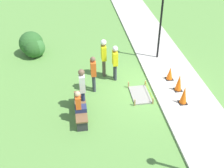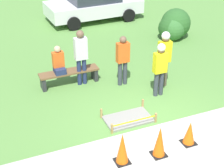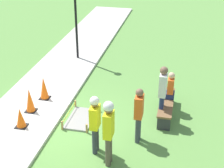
{
  "view_description": "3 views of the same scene",
  "coord_description": "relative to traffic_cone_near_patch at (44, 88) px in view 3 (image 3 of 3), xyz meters",
  "views": [
    {
      "loc": [
        -9.84,
        3.3,
        7.35
      ],
      "look_at": [
        -1.0,
        1.95,
        1.14
      ],
      "focal_mm": 45.0,
      "sensor_mm": 36.0,
      "label": 1
    },
    {
      "loc": [
        -3.86,
        -6.43,
        5.53
      ],
      "look_at": [
        -0.68,
        1.14,
        0.94
      ],
      "focal_mm": 55.0,
      "sensor_mm": 36.0,
      "label": 2
    },
    {
      "loc": [
        8.37,
        3.59,
        5.97
      ],
      "look_at": [
        -0.82,
        1.55,
        1.17
      ],
      "focal_mm": 55.0,
      "sensor_mm": 36.0,
      "label": 3
    }
  ],
  "objects": [
    {
      "name": "person_seated_on_bench",
      "position": [
        -0.31,
        4.24,
        0.34
      ],
      "size": [
        0.36,
        0.44,
        0.89
      ],
      "color": "navy",
      "rests_on": "park_bench"
    },
    {
      "name": "park_bench",
      "position": [
        -0.01,
        4.19,
        -0.15
      ],
      "size": [
        1.95,
        0.44,
        0.49
      ],
      "color": "#2D2D33",
      "rests_on": "ground_plane"
    },
    {
      "name": "bystander_in_gray_shirt",
      "position": [
        0.38,
        4.06,
        0.57
      ],
      "size": [
        0.4,
        0.24,
        1.86
      ],
      "color": "navy",
      "rests_on": "ground_plane"
    },
    {
      "name": "worker_supervisor",
      "position": [
        2.75,
        2.92,
        0.63
      ],
      "size": [
        0.4,
        0.27,
        1.87
      ],
      "color": "brown",
      "rests_on": "ground_plane"
    },
    {
      "name": "wet_concrete_patch",
      "position": [
        0.9,
        1.58,
        -0.46
      ],
      "size": [
        1.35,
        0.82,
        0.3
      ],
      "color": "gray",
      "rests_on": "ground_plane"
    },
    {
      "name": "traffic_cone_sidewalk_edge",
      "position": [
        1.8,
        -0.01,
        -0.09
      ],
      "size": [
        0.34,
        0.34,
        0.63
      ],
      "color": "black",
      "rests_on": "sidewalk"
    },
    {
      "name": "lamppost_far",
      "position": [
        -3.78,
        0.0,
        2.17
      ],
      "size": [
        0.28,
        0.28,
        3.93
      ],
      "color": "black",
      "rests_on": "sidewalk"
    },
    {
      "name": "worker_assistant",
      "position": [
        2.34,
        2.46,
        0.52
      ],
      "size": [
        0.4,
        0.25,
        1.73
      ],
      "color": "#383D47",
      "rests_on": "ground_plane"
    },
    {
      "name": "ground_plane",
      "position": [
        1.31,
        0.96,
        -0.5
      ],
      "size": [
        60.0,
        60.0,
        0.0
      ],
      "primitive_type": "plane",
      "color": "#5B8E42"
    },
    {
      "name": "bystander_in_orange_shirt",
      "position": [
        1.59,
        3.51,
        0.45
      ],
      "size": [
        0.4,
        0.22,
        1.68
      ],
      "color": "#383D47",
      "rests_on": "ground_plane"
    },
    {
      "name": "sidewalk",
      "position": [
        1.31,
        -0.27,
        -0.45
      ],
      "size": [
        28.0,
        2.46,
        0.1
      ],
      "color": "#BCB7AD",
      "rests_on": "ground_plane"
    },
    {
      "name": "traffic_cone_near_patch",
      "position": [
        0.0,
        0.0,
        0.0
      ],
      "size": [
        0.34,
        0.34,
        0.8
      ],
      "color": "black",
      "rests_on": "sidewalk"
    },
    {
      "name": "traffic_cone_far_patch",
      "position": [
        0.9,
        -0.11,
        -0.0
      ],
      "size": [
        0.34,
        0.34,
        0.8
      ],
      "color": "black",
      "rests_on": "sidewalk"
    }
  ]
}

